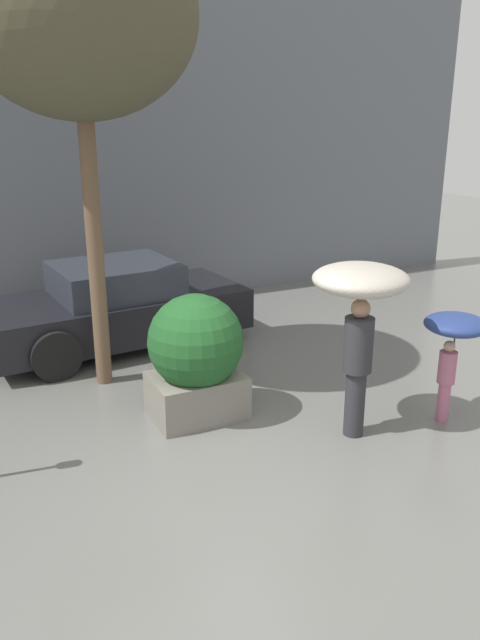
{
  "coord_description": "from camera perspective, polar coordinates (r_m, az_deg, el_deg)",
  "views": [
    {
      "loc": [
        -2.07,
        -5.09,
        3.5
      ],
      "look_at": [
        1.23,
        1.6,
        1.05
      ],
      "focal_mm": 35.0,
      "sensor_mm": 36.0,
      "label": 1
    }
  ],
  "objects": [
    {
      "name": "planter_box",
      "position": [
        7.43,
        -4.05,
        -3.2
      ],
      "size": [
        1.14,
        1.14,
        1.54
      ],
      "color": "gray",
      "rests_on": "ground"
    },
    {
      "name": "building_facade",
      "position": [
        11.79,
        -16.7,
        15.02
      ],
      "size": [
        18.0,
        0.3,
        6.0
      ],
      "color": "slate",
      "rests_on": "ground"
    },
    {
      "name": "parked_car_near",
      "position": [
        10.05,
        -11.23,
        1.19
      ],
      "size": [
        4.15,
        2.3,
        1.33
      ],
      "rotation": [
        0.0,
        0.0,
        1.66
      ],
      "color": "black",
      "rests_on": "ground"
    },
    {
      "name": "street_tree",
      "position": [
        8.22,
        -14.61,
        25.31
      ],
      "size": [
        2.82,
        2.82,
        5.82
      ],
      "color": "brown",
      "rests_on": "ground"
    },
    {
      "name": "ground_plane",
      "position": [
        6.52,
        -3.57,
        -14.35
      ],
      "size": [
        40.0,
        40.0,
        0.0
      ],
      "primitive_type": "plane",
      "color": "slate"
    },
    {
      "name": "person_adult",
      "position": [
        6.95,
        10.92,
        1.88
      ],
      "size": [
        1.07,
        1.07,
        1.97
      ],
      "rotation": [
        0.0,
        0.0,
        1.03
      ],
      "color": "#2D2D33",
      "rests_on": "ground"
    },
    {
      "name": "person_child",
      "position": [
        7.66,
        19.0,
        -1.27
      ],
      "size": [
        0.74,
        0.74,
        1.32
      ],
      "rotation": [
        0.0,
        0.0,
        0.24
      ],
      "color": "#B76684",
      "rests_on": "ground"
    }
  ]
}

